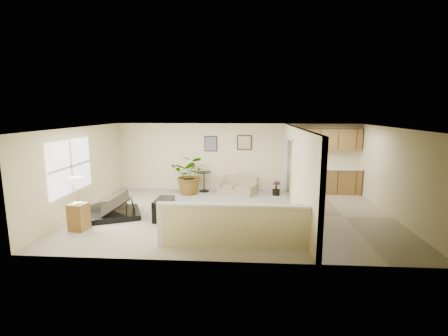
# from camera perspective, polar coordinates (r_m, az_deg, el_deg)

# --- Properties ---
(floor) EXTENTS (9.00, 9.00, 0.00)m
(floor) POSITION_cam_1_polar(r_m,az_deg,el_deg) (9.50, 1.56, -8.15)
(floor) COLOR tan
(floor) RESTS_ON ground
(back_wall) EXTENTS (9.00, 0.04, 2.50)m
(back_wall) POSITION_cam_1_polar(r_m,az_deg,el_deg) (12.14, 2.16, 1.93)
(back_wall) COLOR beige
(back_wall) RESTS_ON floor
(front_wall) EXTENTS (9.00, 0.04, 2.50)m
(front_wall) POSITION_cam_1_polar(r_m,az_deg,el_deg) (6.26, 0.50, -5.86)
(front_wall) COLOR beige
(front_wall) RESTS_ON floor
(left_wall) EXTENTS (0.04, 6.00, 2.50)m
(left_wall) POSITION_cam_1_polar(r_m,az_deg,el_deg) (10.38, -24.08, -0.34)
(left_wall) COLOR beige
(left_wall) RESTS_ON floor
(right_wall) EXTENTS (0.04, 6.00, 2.50)m
(right_wall) POSITION_cam_1_polar(r_m,az_deg,el_deg) (10.07, 28.12, -0.96)
(right_wall) COLOR beige
(right_wall) RESTS_ON floor
(ceiling) EXTENTS (9.00, 6.00, 0.04)m
(ceiling) POSITION_cam_1_polar(r_m,az_deg,el_deg) (9.03, 1.64, 7.09)
(ceiling) COLOR silver
(ceiling) RESTS_ON back_wall
(kitchen_vinyl) EXTENTS (2.70, 6.00, 0.01)m
(kitchen_vinyl) POSITION_cam_1_polar(r_m,az_deg,el_deg) (9.89, 20.30, -8.01)
(kitchen_vinyl) COLOR tan
(kitchen_vinyl) RESTS_ON floor
(interior_partition) EXTENTS (0.18, 5.99, 2.50)m
(interior_partition) POSITION_cam_1_polar(r_m,az_deg,el_deg) (9.54, 12.52, -0.74)
(interior_partition) COLOR beige
(interior_partition) RESTS_ON floor
(pony_half_wall) EXTENTS (3.42, 0.22, 1.00)m
(pony_half_wall) POSITION_cam_1_polar(r_m,az_deg,el_deg) (7.15, 1.44, -9.97)
(pony_half_wall) COLOR beige
(pony_half_wall) RESTS_ON floor
(left_window) EXTENTS (0.05, 2.15, 1.45)m
(left_window) POSITION_cam_1_polar(r_m,az_deg,el_deg) (9.91, -25.42, 0.27)
(left_window) COLOR white
(left_window) RESTS_ON left_wall
(wall_art_left) EXTENTS (0.48, 0.04, 0.58)m
(wall_art_left) POSITION_cam_1_polar(r_m,az_deg,el_deg) (12.12, -2.34, 4.29)
(wall_art_left) COLOR #371E14
(wall_art_left) RESTS_ON back_wall
(wall_mirror) EXTENTS (0.55, 0.04, 0.55)m
(wall_mirror) POSITION_cam_1_polar(r_m,az_deg,el_deg) (12.04, 3.60, 4.48)
(wall_mirror) COLOR #371E14
(wall_mirror) RESTS_ON back_wall
(kitchen_cabinets) EXTENTS (2.36, 0.65, 2.33)m
(kitchen_cabinets) POSITION_cam_1_polar(r_m,az_deg,el_deg) (12.27, 17.18, -0.23)
(kitchen_cabinets) COLOR olive
(kitchen_cabinets) RESTS_ON floor
(piano) EXTENTS (2.05, 2.01, 1.36)m
(piano) POSITION_cam_1_polar(r_m,az_deg,el_deg) (9.80, -18.95, -4.66)
(piano) COLOR black
(piano) RESTS_ON floor
(piano_bench) EXTENTS (0.45, 0.86, 0.57)m
(piano_bench) POSITION_cam_1_polar(r_m,az_deg,el_deg) (9.17, -10.52, -7.11)
(piano_bench) COLOR black
(piano_bench) RESTS_ON floor
(loveseat) EXTENTS (1.66, 1.29, 0.78)m
(loveseat) POSITION_cam_1_polar(r_m,az_deg,el_deg) (11.84, 2.34, -2.99)
(loveseat) COLOR tan
(loveseat) RESTS_ON floor
(accent_table) EXTENTS (0.51, 0.51, 0.74)m
(accent_table) POSITION_cam_1_polar(r_m,az_deg,el_deg) (12.02, -3.52, -1.91)
(accent_table) COLOR black
(accent_table) RESTS_ON floor
(palm_plant) EXTENTS (1.42, 1.28, 1.41)m
(palm_plant) POSITION_cam_1_polar(r_m,az_deg,el_deg) (11.69, -5.91, -1.22)
(palm_plant) COLOR black
(palm_plant) RESTS_ON floor
(small_plant) EXTENTS (0.30, 0.30, 0.51)m
(small_plant) POSITION_cam_1_polar(r_m,az_deg,el_deg) (11.68, 9.16, -3.70)
(small_plant) COLOR black
(small_plant) RESTS_ON floor
(lamp_stand) EXTENTS (0.46, 0.46, 1.35)m
(lamp_stand) POSITION_cam_1_polar(r_m,az_deg,el_deg) (8.94, -24.28, -6.39)
(lamp_stand) COLOR olive
(lamp_stand) RESTS_ON floor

